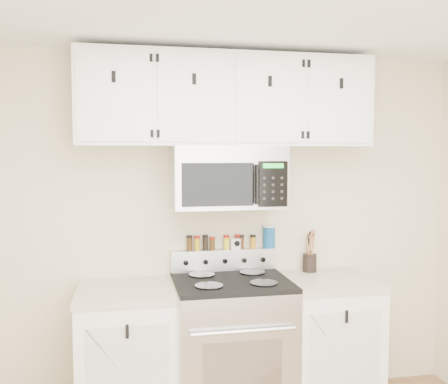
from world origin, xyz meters
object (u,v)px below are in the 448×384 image
object	(u,v)px
utensil_crock	(310,261)
salt_canister	(269,237)
range	(232,347)
microwave	(228,177)

from	to	relation	value
utensil_crock	salt_canister	xyz separation A→B (m)	(-0.30, 0.05, 0.19)
range	microwave	world-z (taller)	microwave
microwave	range	bearing A→B (deg)	-90.23
microwave	salt_canister	size ratio (longest dim) A/B	4.61
utensil_crock	microwave	bearing A→B (deg)	-170.60
range	utensil_crock	world-z (taller)	utensil_crock
utensil_crock	salt_canister	bearing A→B (deg)	170.45
range	microwave	bearing A→B (deg)	89.77
utensil_crock	range	bearing A→B (deg)	-159.99
range	salt_canister	distance (m)	0.82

